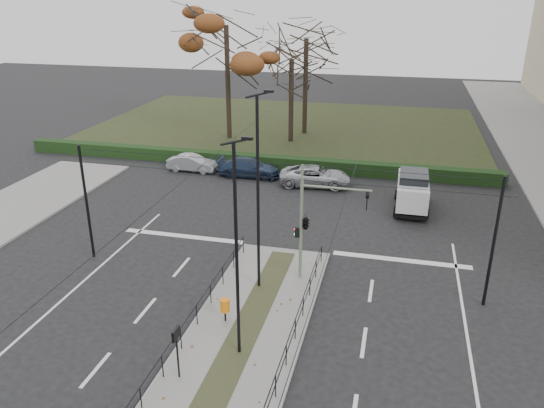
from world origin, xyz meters
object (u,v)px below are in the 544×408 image
(litter_bin, at_px, (225,306))
(rust_tree, at_px, (226,25))
(traffic_light, at_px, (307,221))
(parked_car_second, at_px, (192,163))
(streetlamp_median_far, at_px, (258,193))
(streetlamp_median_near, at_px, (237,251))
(info_panel, at_px, (176,339))
(white_van, at_px, (412,190))
(parked_car_third, at_px, (249,167))
(bare_tree_center, at_px, (306,46))
(bare_tree_near, at_px, (292,65))
(parked_car_fourth, at_px, (316,176))

(litter_bin, distance_m, rust_tree, 31.26)
(traffic_light, height_order, parked_car_second, traffic_light)
(streetlamp_median_far, bearing_deg, streetlamp_median_near, -83.60)
(parked_car_second, bearing_deg, info_panel, -158.49)
(litter_bin, height_order, streetlamp_median_far, streetlamp_median_far)
(streetlamp_median_near, bearing_deg, white_van, 69.26)
(streetlamp_median_near, distance_m, rust_tree, 32.47)
(info_panel, xyz_separation_m, white_van, (7.95, 18.44, -0.48))
(info_panel, relative_size, parked_car_third, 0.43)
(parked_car_third, distance_m, rust_tree, 14.57)
(parked_car_third, bearing_deg, traffic_light, -155.23)
(info_panel, xyz_separation_m, rust_tree, (-8.61, 32.13, 8.38))
(bare_tree_center, height_order, bare_tree_near, bare_tree_center)
(traffic_light, distance_m, parked_car_second, 18.46)
(traffic_light, bearing_deg, bare_tree_center, 100.76)
(streetlamp_median_near, height_order, bare_tree_near, bare_tree_near)
(traffic_light, bearing_deg, bare_tree_near, 103.64)
(info_panel, xyz_separation_m, streetlamp_median_near, (1.68, 1.86, 2.68))
(info_panel, distance_m, parked_car_second, 23.82)
(streetlamp_median_far, relative_size, bare_tree_center, 0.78)
(traffic_light, distance_m, streetlamp_median_near, 6.45)
(traffic_light, relative_size, bare_tree_center, 0.43)
(parked_car_second, relative_size, bare_tree_center, 0.33)
(streetlamp_median_near, height_order, bare_tree_center, bare_tree_center)
(parked_car_fourth, distance_m, rust_tree, 17.48)
(traffic_light, bearing_deg, streetlamp_median_near, -103.01)
(parked_car_second, bearing_deg, rust_tree, 2.34)
(parked_car_third, relative_size, bare_tree_center, 0.40)
(info_panel, relative_size, white_van, 0.45)
(streetlamp_median_near, xyz_separation_m, white_van, (6.27, 16.57, -3.16))
(info_panel, height_order, parked_car_fourth, info_panel)
(bare_tree_center, bearing_deg, parked_car_third, -97.14)
(parked_car_fourth, bearing_deg, traffic_light, -176.61)
(streetlamp_median_near, bearing_deg, parked_car_second, 116.21)
(info_panel, distance_m, streetlamp_median_far, 7.47)
(traffic_light, xyz_separation_m, parked_car_fourth, (-1.76, 13.26, -2.38))
(litter_bin, bearing_deg, parked_car_second, 115.50)
(rust_tree, bearing_deg, bare_tree_near, 2.74)
(streetlamp_median_near, bearing_deg, traffic_light, 76.99)
(rust_tree, relative_size, bare_tree_near, 1.36)
(rust_tree, bearing_deg, traffic_light, -64.09)
(streetlamp_median_near, xyz_separation_m, parked_car_second, (-10.05, 20.41, -3.79))
(info_panel, bearing_deg, streetlamp_median_far, 80.45)
(rust_tree, bearing_deg, info_panel, -74.99)
(parked_car_second, height_order, parked_car_fourth, parked_car_fourth)
(streetlamp_median_far, bearing_deg, info_panel, -99.55)
(white_van, bearing_deg, litter_bin, -116.82)
(parked_car_second, xyz_separation_m, parked_car_third, (4.55, -0.16, 0.05))
(info_panel, distance_m, bare_tree_near, 32.93)
(traffic_light, bearing_deg, info_panel, -111.15)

